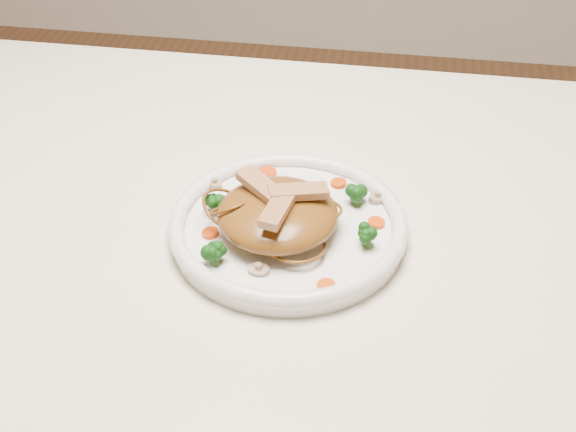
# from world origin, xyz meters

# --- Properties ---
(table) EXTENTS (1.20, 0.80, 0.75)m
(table) POSITION_xyz_m (0.00, 0.00, 0.65)
(table) COLOR white
(table) RESTS_ON ground
(plate) EXTENTS (0.31, 0.31, 0.02)m
(plate) POSITION_xyz_m (0.04, -0.05, 0.76)
(plate) COLOR white
(plate) RESTS_ON table
(noodle_mound) EXTENTS (0.16, 0.16, 0.05)m
(noodle_mound) POSITION_xyz_m (0.03, -0.06, 0.79)
(noodle_mound) COLOR brown
(noodle_mound) RESTS_ON plate
(chicken_a) EXTENTS (0.07, 0.04, 0.01)m
(chicken_a) POSITION_xyz_m (0.05, -0.05, 0.82)
(chicken_a) COLOR tan
(chicken_a) RESTS_ON noodle_mound
(chicken_b) EXTENTS (0.07, 0.06, 0.01)m
(chicken_b) POSITION_xyz_m (0.01, -0.05, 0.82)
(chicken_b) COLOR tan
(chicken_b) RESTS_ON noodle_mound
(chicken_c) EXTENTS (0.03, 0.07, 0.01)m
(chicken_c) POSITION_xyz_m (0.04, -0.09, 0.82)
(chicken_c) COLOR tan
(chicken_c) RESTS_ON noodle_mound
(broccoli_0) EXTENTS (0.02, 0.02, 0.03)m
(broccoli_0) POSITION_xyz_m (0.12, 0.01, 0.78)
(broccoli_0) COLOR #0F430E
(broccoli_0) RESTS_ON plate
(broccoli_1) EXTENTS (0.03, 0.03, 0.03)m
(broccoli_1) POSITION_xyz_m (-0.05, -0.04, 0.78)
(broccoli_1) COLOR #0F430E
(broccoli_1) RESTS_ON plate
(broccoli_2) EXTENTS (0.02, 0.02, 0.03)m
(broccoli_2) POSITION_xyz_m (-0.03, -0.13, 0.78)
(broccoli_2) COLOR #0F430E
(broccoli_2) RESTS_ON plate
(broccoli_3) EXTENTS (0.04, 0.04, 0.03)m
(broccoli_3) POSITION_xyz_m (0.14, -0.07, 0.78)
(broccoli_3) COLOR #0F430E
(broccoli_3) RESTS_ON plate
(carrot_0) EXTENTS (0.02, 0.02, 0.00)m
(carrot_0) POSITION_xyz_m (0.09, 0.04, 0.77)
(carrot_0) COLOR #E54E08
(carrot_0) RESTS_ON plate
(carrot_1) EXTENTS (0.03, 0.03, 0.00)m
(carrot_1) POSITION_xyz_m (-0.04, -0.08, 0.77)
(carrot_1) COLOR #E54E08
(carrot_1) RESTS_ON plate
(carrot_2) EXTENTS (0.02, 0.02, 0.00)m
(carrot_2) POSITION_xyz_m (0.14, -0.03, 0.77)
(carrot_2) COLOR #E54E08
(carrot_2) RESTS_ON plate
(carrot_3) EXTENTS (0.03, 0.03, 0.00)m
(carrot_3) POSITION_xyz_m (0.00, 0.05, 0.77)
(carrot_3) COLOR #E54E08
(carrot_3) RESTS_ON plate
(carrot_4) EXTENTS (0.03, 0.03, 0.00)m
(carrot_4) POSITION_xyz_m (0.10, -0.15, 0.77)
(carrot_4) COLOR #E54E08
(carrot_4) RESTS_ON plate
(mushroom_0) EXTENTS (0.03, 0.03, 0.01)m
(mushroom_0) POSITION_xyz_m (0.02, -0.13, 0.77)
(mushroom_0) COLOR tan
(mushroom_0) RESTS_ON plate
(mushroom_1) EXTENTS (0.04, 0.04, 0.01)m
(mushroom_1) POSITION_xyz_m (0.14, 0.02, 0.77)
(mushroom_1) COLOR tan
(mushroom_1) RESTS_ON plate
(mushroom_2) EXTENTS (0.03, 0.03, 0.01)m
(mushroom_2) POSITION_xyz_m (-0.06, 0.01, 0.77)
(mushroom_2) COLOR tan
(mushroom_2) RESTS_ON plate
(mushroom_3) EXTENTS (0.03, 0.03, 0.01)m
(mushroom_3) POSITION_xyz_m (0.11, 0.03, 0.77)
(mushroom_3) COLOR tan
(mushroom_3) RESTS_ON plate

